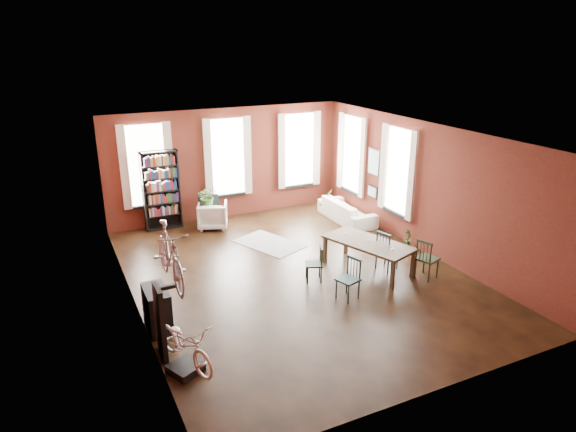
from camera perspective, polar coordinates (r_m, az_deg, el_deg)
room at (r=11.54m, az=0.68°, el=4.48°), size 9.00×9.04×3.22m
dining_table at (r=11.91m, az=8.84°, el=-4.40°), size 1.55×2.24×0.70m
dining_chair_a at (r=10.57m, az=6.68°, el=-7.01°), size 0.50×0.50×0.87m
dining_chair_b at (r=11.27m, az=2.89°, el=-5.33°), size 0.48×0.48×0.79m
dining_chair_c at (r=11.78m, az=15.22°, el=-4.57°), size 0.54×0.54×0.92m
dining_chair_d at (r=12.01m, az=10.98°, el=-3.72°), size 0.53×0.53×0.93m
bookshelf at (r=14.51m, az=-13.91°, el=2.79°), size 1.00×0.32×2.20m
white_armchair at (r=14.48m, az=-8.39°, el=0.24°), size 1.00×0.97×0.81m
cream_sofa at (r=14.97m, az=6.58°, el=0.97°), size 0.61×2.08×0.81m
striped_rug at (r=13.36m, az=-2.08°, el=-3.06°), size 1.67×2.02×0.01m
bike_trainer at (r=8.74m, az=-11.32°, el=-16.26°), size 0.62×0.62×0.14m
bike_wall_rack at (r=8.89m, az=-14.02°, el=-11.36°), size 0.16×0.60×1.30m
console_table at (r=9.80m, az=-14.34°, el=-9.98°), size 0.40×0.80×0.80m
plant_stand at (r=14.53m, az=-8.94°, el=-0.18°), size 0.34×0.34×0.59m
plant_by_sofa at (r=15.63m, az=4.20°, el=0.92°), size 0.48×0.78×0.33m
plant_small at (r=13.58m, az=13.13°, el=-2.87°), size 0.38×0.50×0.16m
bicycle_floor at (r=8.31m, az=-11.51°, el=-11.70°), size 0.73×0.90×1.47m
bicycle_hung at (r=8.29m, az=-13.16°, el=-2.20°), size 0.47×1.00×1.66m
plant_on_stand at (r=14.37m, az=-8.91°, el=1.89°), size 0.64×0.69×0.50m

